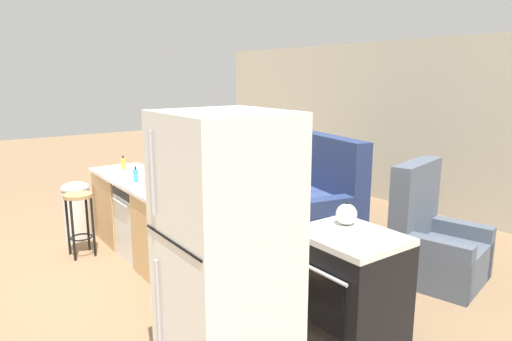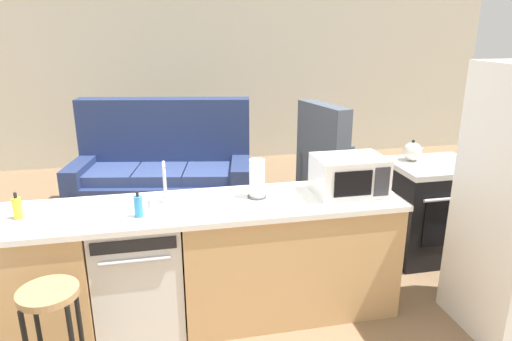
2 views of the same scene
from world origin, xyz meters
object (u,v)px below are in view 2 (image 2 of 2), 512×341
Objects in this scene: dishwasher at (140,273)px; soap_bottle at (138,206)px; kettle at (412,151)px; bar_stool at (53,323)px; microwave at (349,175)px; dish_soap_bottle at (17,208)px; paper_towel_roll at (257,179)px; stove_range at (430,210)px; armchair at (335,171)px; couch at (164,176)px.

soap_bottle reaches higher than dishwasher.
kettle is at bearing 18.50° from soap_bottle.
microwave is at bearing 18.06° from bar_stool.
kettle reaches higher than soap_bottle.
dishwasher is 0.90m from dish_soap_bottle.
soap_bottle is at bearing -167.51° from paper_towel_roll.
kettle is (3.15, 0.67, 0.01)m from dish_soap_bottle.
dish_soap_bottle is (-3.32, -0.54, 0.52)m from stove_range.
stove_range is at bearing 15.70° from paper_towel_roll.
microwave is at bearing 4.69° from soap_bottle.
kettle reaches higher than dishwasher.
armchair reaches higher than microwave.
bar_stool is 2.95m from couch.
soap_bottle is (0.04, -0.12, 0.55)m from dishwasher.
couch is (0.21, 2.24, -0.03)m from dishwasher.
dish_soap_bottle is at bearing -170.71° from stove_range.
microwave is at bearing -59.49° from couch.
couch is at bearing 84.71° from dishwasher.
stove_range is at bearing 9.29° from dish_soap_bottle.
dish_soap_bottle is (-0.72, 0.01, 0.55)m from dishwasher.
bar_stool is (-0.43, -0.64, 0.11)m from dishwasher.
paper_towel_roll is 1.57m from dish_soap_bottle.
dish_soap_bottle is at bearing -167.95° from kettle.
dish_soap_bottle reaches higher than dishwasher.
armchair is at bearing 35.27° from dish_soap_bottle.
dishwasher is 0.57m from soap_bottle.
dish_soap_bottle is 0.15× the size of armchair.
bar_stool is at bearing -132.33° from soap_bottle.
microwave is 0.67m from paper_towel_roll.
microwave is (1.53, -0.00, 0.62)m from dishwasher.
soap_bottle is at bearing -134.95° from armchair.
dishwasher is at bearing -164.42° from kettle.
soap_bottle is at bearing -161.50° from kettle.
kettle is at bearing 12.05° from dish_soap_bottle.
soap_bottle reaches higher than bar_stool.
dishwasher is 0.70× the size of armchair.
bar_stool is at bearing -102.57° from couch.
armchair is (2.72, 2.77, -0.19)m from bar_stool.
paper_towel_roll is at bearing 1.89° from dish_soap_bottle.
microwave is 2.24m from dish_soap_bottle.
couch is 1.78× the size of armchair.
paper_towel_roll is at bearing 28.44° from bar_stool.
dish_soap_bottle is at bearing 179.52° from dishwasher.
kettle is (1.58, 0.62, -0.05)m from paper_towel_roll.
couch is (-1.32, 2.24, -0.65)m from microwave.
soap_bottle is at bearing -165.31° from stove_range.
stove_range is 1.61m from armchair.
armchair reaches higher than bar_stool.
couch reaches higher than dish_soap_bottle.
couch reaches higher than dishwasher.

